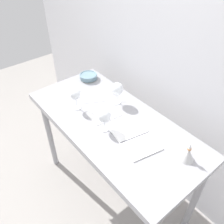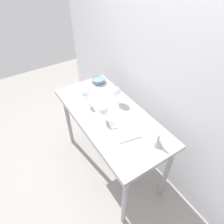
{
  "view_description": "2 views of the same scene",
  "coord_description": "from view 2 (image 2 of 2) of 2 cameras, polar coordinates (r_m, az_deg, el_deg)",
  "views": [
    {
      "loc": [
        0.97,
        -0.8,
        2.04
      ],
      "look_at": [
        0.02,
        -0.03,
        1.01
      ],
      "focal_mm": 37.89,
      "sensor_mm": 36.0,
      "label": 1
    },
    {
      "loc": [
        1.25,
        -0.79,
        2.25
      ],
      "look_at": [
        0.07,
        -0.03,
        0.99
      ],
      "focal_mm": 31.71,
      "sensor_mm": 36.0,
      "label": 2
    }
  ],
  "objects": [
    {
      "name": "tasting_bowl",
      "position": [
        2.46,
        -3.98,
        9.14
      ],
      "size": [
        0.16,
        0.16,
        0.05
      ],
      "color": "#DBCC66",
      "rests_on": "steel_counter"
    },
    {
      "name": "tasting_sheet_upper",
      "position": [
        2.24,
        -3.18,
        4.83
      ],
      "size": [
        0.25,
        0.28,
        0.0
      ],
      "primitive_type": "cube",
      "rotation": [
        0.0,
        0.0,
        -0.5
      ],
      "color": "white",
      "rests_on": "steel_counter"
    },
    {
      "name": "open_notebook",
      "position": [
        1.87,
        3.27,
        -4.33
      ],
      "size": [
        0.37,
        0.29,
        0.01
      ],
      "rotation": [
        0.0,
        0.0,
        -0.2
      ],
      "color": "white",
      "rests_on": "steel_counter"
    },
    {
      "name": "decanter_funnel",
      "position": [
        1.74,
        12.96,
        -8.18
      ],
      "size": [
        0.09,
        0.09,
        0.13
      ],
      "color": "silver",
      "rests_on": "steel_counter"
    },
    {
      "name": "wine_glass_far_left",
      "position": [
        2.09,
        1.12,
        5.91
      ],
      "size": [
        0.1,
        0.1,
        0.18
      ],
      "color": "white",
      "rests_on": "steel_counter"
    },
    {
      "name": "ground_plane",
      "position": [
        2.69,
        -0.28,
        -14.86
      ],
      "size": [
        6.0,
        6.0,
        0.0
      ],
      "primitive_type": "plane",
      "color": "#99948F"
    },
    {
      "name": "steel_counter",
      "position": [
        2.07,
        -0.5,
        -2.74
      ],
      "size": [
        1.4,
        0.65,
        0.9
      ],
      "color": "#949499",
      "rests_on": "ground_plane"
    },
    {
      "name": "wine_glass_near_center",
      "position": [
        1.87,
        -2.5,
        0.51
      ],
      "size": [
        0.1,
        0.1,
        0.17
      ],
      "color": "white",
      "rests_on": "steel_counter"
    },
    {
      "name": "wine_glass_near_left",
      "position": [
        2.08,
        -7.54,
        5.32
      ],
      "size": [
        0.08,
        0.08,
        0.17
      ],
      "color": "white",
      "rests_on": "steel_counter"
    },
    {
      "name": "back_wall",
      "position": [
        2.03,
        11.65,
        13.04
      ],
      "size": [
        3.8,
        0.04,
        2.6
      ],
      "primitive_type": "cube",
      "color": "silver",
      "rests_on": "ground_plane"
    },
    {
      "name": "tasting_sheet_lower",
      "position": [
        2.06,
        -2.15,
        1.05
      ],
      "size": [
        0.19,
        0.23,
        0.0
      ],
      "primitive_type": "cube",
      "rotation": [
        0.0,
        0.0,
        -0.12
      ],
      "color": "white",
      "rests_on": "steel_counter"
    }
  ]
}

